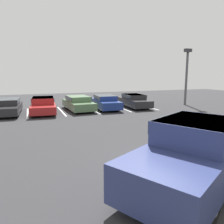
# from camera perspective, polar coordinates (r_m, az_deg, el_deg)

# --- Properties ---
(ground_plane) EXTENTS (60.00, 60.00, 0.00)m
(ground_plane) POSITION_cam_1_polar(r_m,az_deg,el_deg) (7.56, 16.84, -13.89)
(ground_plane) COLOR #2D2D30
(stall_stripe_b) EXTENTS (0.12, 4.85, 0.01)m
(stall_stripe_b) POSITION_cam_1_polar(r_m,az_deg,el_deg) (18.25, -21.17, -0.27)
(stall_stripe_b) COLOR white
(stall_stripe_b) RESTS_ON ground_plane
(stall_stripe_c) EXTENTS (0.12, 4.85, 0.01)m
(stall_stripe_c) POSITION_cam_1_polar(r_m,az_deg,el_deg) (18.41, -13.06, 0.22)
(stall_stripe_c) COLOR white
(stall_stripe_c) RESTS_ON ground_plane
(stall_stripe_d) EXTENTS (0.12, 4.85, 0.01)m
(stall_stripe_d) POSITION_cam_1_polar(r_m,az_deg,el_deg) (18.93, -5.24, 0.70)
(stall_stripe_d) COLOR white
(stall_stripe_d) RESTS_ON ground_plane
(stall_stripe_e) EXTENTS (0.12, 4.85, 0.01)m
(stall_stripe_e) POSITION_cam_1_polar(r_m,az_deg,el_deg) (19.78, 2.03, 1.13)
(stall_stripe_e) COLOR white
(stall_stripe_e) RESTS_ON ground_plane
(stall_stripe_f) EXTENTS (0.12, 4.85, 0.01)m
(stall_stripe_f) POSITION_cam_1_polar(r_m,az_deg,el_deg) (20.92, 8.61, 1.50)
(stall_stripe_f) COLOR white
(stall_stripe_f) RESTS_ON ground_plane
(pickup_truck) EXTENTS (6.26, 4.65, 1.80)m
(pickup_truck) POSITION_cam_1_polar(r_m,az_deg,el_deg) (6.79, 22.16, -8.84)
(pickup_truck) COLOR navy
(pickup_truck) RESTS_ON ground_plane
(parked_sedan_a) EXTENTS (1.93, 4.71, 1.17)m
(parked_sedan_a) POSITION_cam_1_polar(r_m,az_deg,el_deg) (18.29, -25.51, 1.44)
(parked_sedan_a) COLOR #232326
(parked_sedan_a) RESTS_ON ground_plane
(parked_sedan_b) EXTENTS (2.14, 4.87, 1.22)m
(parked_sedan_b) POSITION_cam_1_polar(r_m,az_deg,el_deg) (18.01, -17.53, 1.91)
(parked_sedan_b) COLOR maroon
(parked_sedan_b) RESTS_ON ground_plane
(parked_sedan_c) EXTENTS (2.05, 4.61, 1.18)m
(parked_sedan_c) POSITION_cam_1_polar(r_m,az_deg,el_deg) (18.66, -8.81, 2.45)
(parked_sedan_c) COLOR #4C6B47
(parked_sedan_c) RESTS_ON ground_plane
(parked_sedan_d) EXTENTS (1.93, 4.44, 1.19)m
(parked_sedan_d) POSITION_cam_1_polar(r_m,az_deg,el_deg) (19.05, -1.74, 2.72)
(parked_sedan_d) COLOR navy
(parked_sedan_d) RESTS_ON ground_plane
(parked_sedan_e) EXTENTS (1.98, 4.61, 1.18)m
(parked_sedan_e) POSITION_cam_1_polar(r_m,az_deg,el_deg) (20.21, 5.74, 3.07)
(parked_sedan_e) COLOR #232326
(parked_sedan_e) RESTS_ON ground_plane
(light_post) EXTENTS (0.70, 0.36, 5.40)m
(light_post) POSITION_cam_1_polar(r_m,az_deg,el_deg) (22.75, 18.93, 9.74)
(light_post) COLOR #515156
(light_post) RESTS_ON ground_plane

